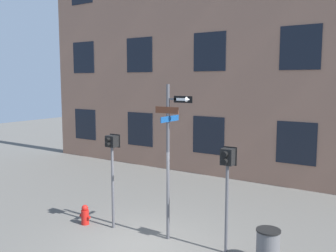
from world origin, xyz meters
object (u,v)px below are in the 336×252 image
at_px(pedestrian_signal_right, 227,171).
at_px(fire_hydrant, 85,215).
at_px(street_sign_pole, 170,151).
at_px(trash_bin, 268,247).
at_px(pedestrian_signal_left, 112,156).

xyz_separation_m(pedestrian_signal_right, fire_hydrant, (-4.48, -0.60, -1.89)).
relative_size(street_sign_pole, pedestrian_signal_right, 1.57).
bearing_deg(trash_bin, fire_hydrant, -173.43).
relative_size(pedestrian_signal_left, fire_hydrant, 4.60).
bearing_deg(trash_bin, pedestrian_signal_right, -177.87).
bearing_deg(fire_hydrant, pedestrian_signal_left, 16.52).
height_order(street_sign_pole, trash_bin, street_sign_pole).
xyz_separation_m(pedestrian_signal_right, trash_bin, (1.09, 0.04, -1.75)).
bearing_deg(pedestrian_signal_right, trash_bin, 2.13).
xyz_separation_m(street_sign_pole, pedestrian_signal_right, (1.68, 0.09, -0.35)).
bearing_deg(street_sign_pole, fire_hydrant, -169.69).
bearing_deg(pedestrian_signal_left, fire_hydrant, -163.48).
height_order(street_sign_pole, fire_hydrant, street_sign_pole).
xyz_separation_m(street_sign_pole, fire_hydrant, (-2.81, -0.51, -2.25)).
relative_size(street_sign_pole, trash_bin, 5.03).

